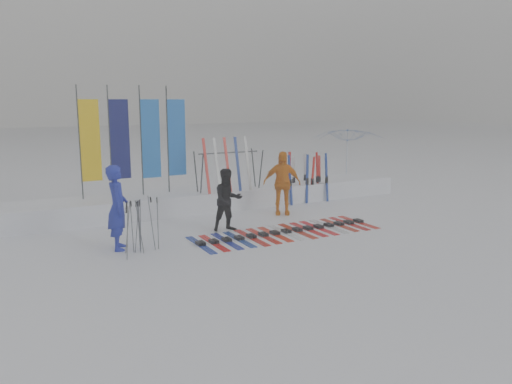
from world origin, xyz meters
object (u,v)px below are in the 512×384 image
person_black (228,200)px  ski_row (287,231)px  ski_rack (229,165)px  person_yellow (282,183)px  person_blue (118,208)px  tent_canopy (349,158)px

person_black → ski_row: (1.24, -0.92, -0.78)m
person_black → ski_rack: (1.16, 2.40, 0.56)m
ski_row → ski_rack: bearing=91.4°
person_yellow → person_black: bearing=-130.0°
person_black → person_blue: bearing=-170.6°
person_black → ski_row: bearing=-33.7°
person_blue → person_yellow: bearing=-61.9°
person_black → ski_row: size_ratio=0.33×
tent_canopy → person_blue: bearing=-158.8°
person_blue → tent_canopy: size_ratio=0.73×
tent_canopy → person_black: bearing=-153.0°
person_yellow → ski_rack: bearing=153.7°
person_yellow → tent_canopy: bearing=54.7°
ski_row → person_black: bearing=143.3°
person_blue → person_black: size_ratio=1.19×
person_black → person_yellow: size_ratio=0.86×
person_yellow → person_blue: bearing=-139.5°
person_blue → tent_canopy: 10.22m
ski_rack → tent_canopy: bearing=10.2°
person_blue → person_yellow: size_ratio=1.03×
person_blue → ski_row: person_blue is taller
person_yellow → ski_rack: person_yellow is taller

